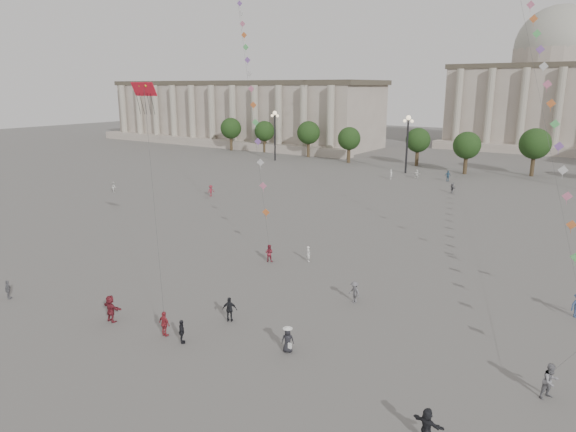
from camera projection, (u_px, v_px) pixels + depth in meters
The scene contains 25 objects.
ground at pixel (204, 351), 31.49m from camera, with size 360.00×360.00×0.00m, color #5D5B58.
hall_west at pixel (238, 113), 145.56m from camera, with size 84.00×26.22×17.20m.
hall_central at pixel (552, 92), 131.36m from camera, with size 48.30×34.30×35.50m.
tree_row at pixel (503, 145), 92.56m from camera, with size 137.12×5.12×8.00m.
lamp_post_far_west at pixel (275, 126), 110.30m from camera, with size 2.00×0.90×10.65m.
lamp_post_mid_west at pixel (408, 133), 93.89m from camera, with size 2.00×0.90×10.65m.
person_crowd_0 at pixel (448, 176), 87.35m from camera, with size 1.08×0.45×1.84m, color #335874.
person_crowd_1 at pixel (114, 187), 78.27m from camera, with size 0.79×0.62×1.63m, color silver.
person_crowd_2 at pixel (211, 191), 75.52m from camera, with size 1.07×0.62×1.66m, color maroon.
person_crowd_3 at pixel (427, 425), 23.34m from camera, with size 1.54×0.49×1.66m, color black.
person_crowd_4 at pixel (417, 174), 90.14m from camera, with size 1.45×0.46×1.57m, color white.
person_crowd_6 at pixel (354, 292), 38.37m from camera, with size 1.08×0.62×1.67m, color #5E5D62.
person_crowd_10 at pixel (391, 174), 89.27m from camera, with size 0.62×0.41×1.71m, color silver.
person_crowd_12 at pixel (452, 188), 77.84m from camera, with size 1.41×0.45×1.52m, color slate.
person_crowd_13 at pixel (308, 254), 47.42m from camera, with size 0.54×0.35×1.48m, color white.
tourist_0 at pixel (164, 324), 33.20m from camera, with size 1.00×0.42×1.70m, color #9D2B34.
tourist_1 at pixel (182, 332), 32.29m from camera, with size 0.92×0.38×1.57m, color black.
tourist_2 at pixel (111, 309), 35.24m from camera, with size 1.78×0.57×1.91m, color maroon.
tourist_3 at pixel (8, 290), 39.06m from camera, with size 0.87×0.36×1.48m, color slate.
tourist_4 at pixel (230, 309), 35.29m from camera, with size 1.03×0.43×1.76m, color black.
kite_flyer_0 at pixel (269, 253), 47.42m from camera, with size 0.79×0.61×1.62m, color maroon.
kite_flyer_2 at pixel (550, 381), 26.54m from camera, with size 0.95×0.74×1.95m, color slate.
hat_person at pixel (288, 339), 31.20m from camera, with size 0.91×0.81×1.69m.
dragon_kite at pixel (145, 100), 38.73m from camera, with size 4.94×3.39×17.04m.
kite_train_west at pixel (243, 29), 66.50m from camera, with size 33.32×34.39×62.54m.
Camera 1 is at (20.36, -20.57, 15.81)m, focal length 32.00 mm.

